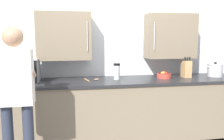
# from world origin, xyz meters

# --- Properties ---
(back_wall_tiled) EXTENTS (4.07, 0.44, 2.56)m
(back_wall_tiled) POSITION_xyz_m (-0.00, 1.01, 1.34)
(back_wall_tiled) COLOR silver
(back_wall_tiled) RESTS_ON ground_plane
(counter_unit) EXTENTS (3.59, 0.72, 0.94)m
(counter_unit) POSITION_xyz_m (0.00, 0.66, 0.47)
(counter_unit) COLOR #756651
(counter_unit) RESTS_ON ground_plane
(microwave_oven) EXTENTS (0.50, 0.42, 0.32)m
(microwave_oven) POSITION_xyz_m (-1.41, 0.71, 1.10)
(microwave_oven) COLOR #B7BABF
(microwave_oven) RESTS_ON counter_unit
(knife_block) EXTENTS (0.11, 0.15, 0.31)m
(knife_block) POSITION_xyz_m (1.01, 0.70, 1.06)
(knife_block) COLOR tan
(knife_block) RESTS_ON counter_unit
(thermos_flask) EXTENTS (0.09, 0.09, 0.23)m
(thermos_flask) POSITION_xyz_m (-0.07, 0.69, 1.06)
(thermos_flask) COLOR #B7BABF
(thermos_flask) RESTS_ON counter_unit
(wooden_spoon) EXTENTS (0.21, 0.22, 0.02)m
(wooden_spoon) POSITION_xyz_m (-0.43, 0.69, 0.95)
(wooden_spoon) COLOR tan
(wooden_spoon) RESTS_ON counter_unit
(stock_pot) EXTENTS (0.33, 0.23, 0.22)m
(stock_pot) POSITION_xyz_m (1.48, 0.69, 1.04)
(stock_pot) COLOR #B7BABF
(stock_pot) RESTS_ON counter_unit
(fruit_bowl) EXTENTS (0.21, 0.21, 0.10)m
(fruit_bowl) POSITION_xyz_m (0.65, 0.68, 0.98)
(fruit_bowl) COLOR #AD3D33
(fruit_bowl) RESTS_ON counter_unit
(person_figure) EXTENTS (0.44, 0.64, 1.65)m
(person_figure) POSITION_xyz_m (-1.27, -0.15, 0.99)
(person_figure) COLOR #282D3D
(person_figure) RESTS_ON ground_plane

